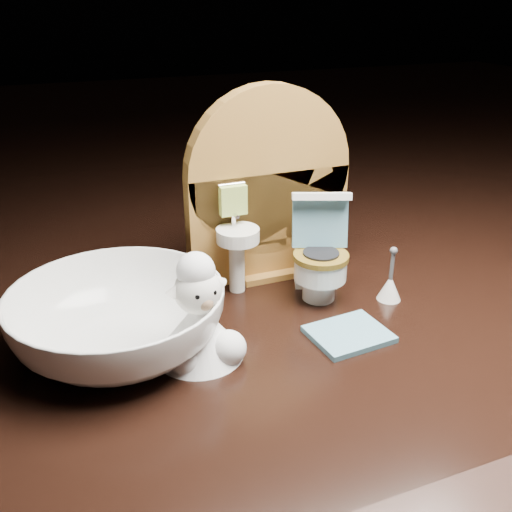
{
  "coord_description": "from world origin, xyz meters",
  "views": [
    {
      "loc": [
        -0.16,
        -0.32,
        0.21
      ],
      "look_at": [
        -0.03,
        0.01,
        0.05
      ],
      "focal_mm": 40.0,
      "sensor_mm": 36.0,
      "label": 1
    }
  ],
  "objects": [
    {
      "name": "bath_mat",
      "position": [
        0.01,
        -0.04,
        0.0
      ],
      "size": [
        0.05,
        0.05,
        0.0
      ],
      "primitive_type": "cube",
      "rotation": [
        0.0,
        0.0,
        0.08
      ],
      "color": "#5B91A5",
      "rests_on": "ground"
    },
    {
      "name": "toy_toilet",
      "position": [
        0.02,
        0.02,
        0.03
      ],
      "size": [
        0.05,
        0.06,
        0.08
      ],
      "rotation": [
        0.0,
        0.0,
        -0.37
      ],
      "color": "white",
      "rests_on": "ground"
    },
    {
      "name": "plush_lamb",
      "position": [
        -0.08,
        -0.03,
        0.02
      ],
      "size": [
        0.06,
        0.06,
        0.07
      ],
      "rotation": [
        0.0,
        0.0,
        0.12
      ],
      "color": "white",
      "rests_on": "ground"
    },
    {
      "name": "backdrop_panel",
      "position": [
        -0.0,
        0.06,
        0.07
      ],
      "size": [
        0.13,
        0.05,
        0.15
      ],
      "color": "#A06C2D",
      "rests_on": "ground"
    },
    {
      "name": "toilet_brush",
      "position": [
        0.07,
        -0.01,
        0.01
      ],
      "size": [
        0.02,
        0.02,
        0.04
      ],
      "color": "white",
      "rests_on": "ground"
    },
    {
      "name": "ceramic_bowl",
      "position": [
        -0.13,
        -0.0,
        0.02
      ],
      "size": [
        0.17,
        0.17,
        0.04
      ],
      "primitive_type": "imported",
      "rotation": [
        0.0,
        0.0,
        0.37
      ],
      "color": "white",
      "rests_on": "ground"
    }
  ]
}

